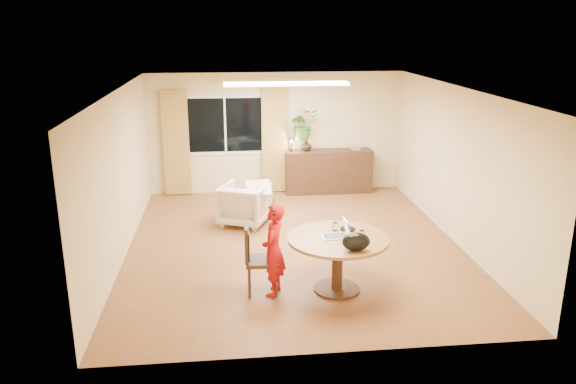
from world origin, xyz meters
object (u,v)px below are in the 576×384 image
object	(u,v)px
armchair	(245,204)
child	(274,250)
dining_table	(338,249)
sideboard	(328,171)
dining_chair	(262,259)

from	to	relation	value
armchair	child	bearing A→B (deg)	119.34
dining_table	sideboard	world-z (taller)	sideboard
dining_chair	armchair	xyz separation A→B (m)	(-0.14, 2.80, -0.12)
child	sideboard	xyz separation A→B (m)	(1.61, 4.74, -0.18)
dining_chair	child	bearing A→B (deg)	-23.95
child	sideboard	bearing A→B (deg)	178.79
dining_table	sideboard	xyz separation A→B (m)	(0.72, 4.72, -0.15)
child	armchair	bearing A→B (deg)	-156.55
sideboard	armchair	bearing A→B (deg)	-135.71
child	sideboard	size ratio (longest dim) A/B	0.69
dining_chair	child	world-z (taller)	child
sideboard	child	bearing A→B (deg)	-108.75
dining_table	dining_chair	bearing A→B (deg)	176.64
dining_table	sideboard	distance (m)	4.78
dining_chair	dining_table	bearing A→B (deg)	-2.19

